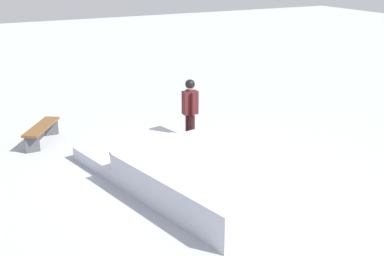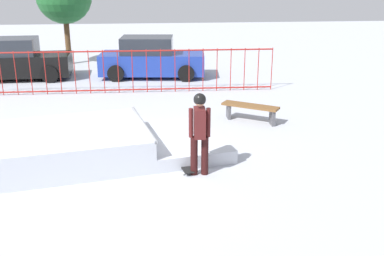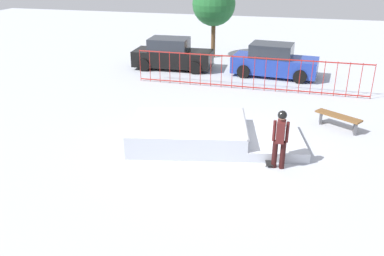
{
  "view_description": "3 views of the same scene",
  "coord_description": "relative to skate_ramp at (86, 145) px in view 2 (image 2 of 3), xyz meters",
  "views": [
    {
      "loc": [
        -9.31,
        4.85,
        4.68
      ],
      "look_at": [
        0.51,
        -0.25,
        0.9
      ],
      "focal_mm": 47.39,
      "sensor_mm": 36.0,
      "label": 1
    },
    {
      "loc": [
        0.7,
        -9.45,
        3.94
      ],
      "look_at": [
        1.59,
        -0.8,
        1.0
      ],
      "focal_mm": 42.78,
      "sensor_mm": 36.0,
      "label": 2
    },
    {
      "loc": [
        1.9,
        -11.2,
        5.54
      ],
      "look_at": [
        -0.98,
        -0.03,
        0.6
      ],
      "focal_mm": 37.71,
      "sensor_mm": 36.0,
      "label": 3
    }
  ],
  "objects": [
    {
      "name": "park_bench",
      "position": [
        4.26,
        2.32,
        0.04
      ],
      "size": [
        1.55,
        1.22,
        0.48
      ],
      "rotation": [
        0.0,
        0.0,
        5.7
      ],
      "color": "brown",
      "rests_on": "ground"
    },
    {
      "name": "parked_car_black",
      "position": [
        -3.67,
        8.66,
        0.41
      ],
      "size": [
        4.16,
        2.05,
        1.6
      ],
      "rotation": [
        0.0,
        0.0,
        0.04
      ],
      "color": "black",
      "rests_on": "ground"
    },
    {
      "name": "skater",
      "position": [
        2.43,
        -1.09,
        0.69
      ],
      "size": [
        0.44,
        0.39,
        1.73
      ],
      "rotation": [
        0.0,
        0.0,
        1.54
      ],
      "color": "black",
      "rests_on": "ground"
    },
    {
      "name": "skateboard",
      "position": [
        2.15,
        -0.82,
        -0.24
      ],
      "size": [
        0.36,
        0.82,
        0.09
      ],
      "rotation": [
        0.0,
        0.0,
        1.75
      ],
      "color": "black",
      "rests_on": "ground"
    },
    {
      "name": "skate_ramp",
      "position": [
        0.0,
        0.0,
        0.0
      ],
      "size": [
        5.81,
        3.64,
        0.74
      ],
      "rotation": [
        0.0,
        0.0,
        0.2
      ],
      "color": "silver",
      "rests_on": "ground"
    },
    {
      "name": "parked_car_blue",
      "position": [
        1.63,
        8.5,
        0.41
      ],
      "size": [
        4.25,
        2.25,
        1.6
      ],
      "rotation": [
        0.0,
        0.0,
        -0.1
      ],
      "color": "#1E3899",
      "rests_on": "ground"
    },
    {
      "name": "perimeter_fence",
      "position": [
        0.69,
        6.0,
        0.45
      ],
      "size": [
        10.33,
        0.19,
        1.5
      ],
      "rotation": [
        0.0,
        0.0,
        -0.01
      ],
      "color": "maroon",
      "rests_on": "ground"
    },
    {
      "name": "ground_plane",
      "position": [
        0.69,
        -0.26,
        -0.32
      ],
      "size": [
        60.0,
        60.0,
        0.0
      ],
      "primitive_type": "plane",
      "color": "#B2B7C1"
    }
  ]
}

